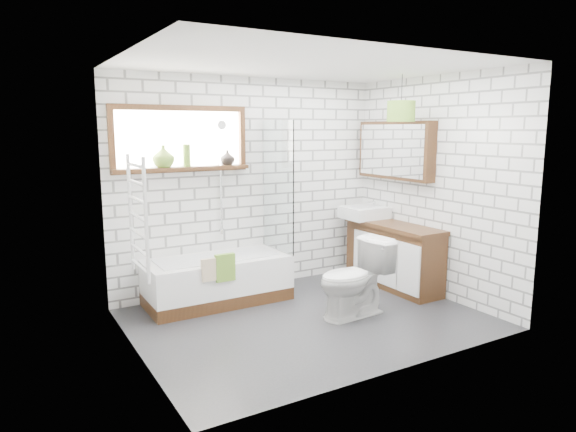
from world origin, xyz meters
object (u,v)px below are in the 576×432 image
vanity (393,255)px  pendant (401,111)px  bathtub (218,280)px  toilet (354,279)px  basin (364,212)px

vanity → pendant: size_ratio=4.39×
bathtub → vanity: size_ratio=1.15×
toilet → pendant: bearing=107.8°
toilet → pendant: pendant is taller
pendant → bathtub: bearing=158.5°
toilet → pendant: 1.94m
bathtub → toilet: bearing=-46.6°
vanity → basin: 0.69m
vanity → pendant: (-0.16, -0.22, 1.71)m
toilet → basin: bearing=133.7°
vanity → basin: basin is taller
bathtub → pendant: (1.91, -0.76, 1.85)m
basin → vanity: bearing=-83.2°
vanity → pendant: bearing=-125.8°
bathtub → vanity: bearing=-14.6°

